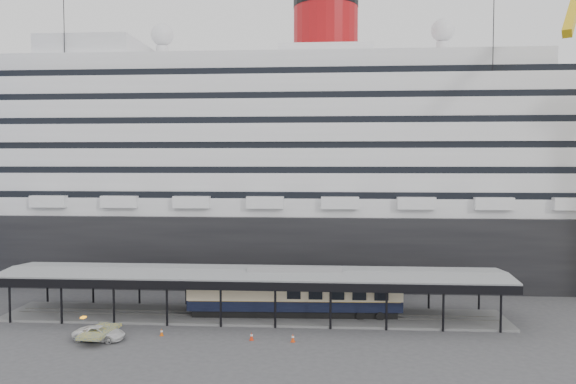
% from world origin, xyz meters
% --- Properties ---
extents(ground, '(200.00, 200.00, 0.00)m').
position_xyz_m(ground, '(0.00, 0.00, 0.00)').
color(ground, '#3E3E41').
rests_on(ground, ground).
extents(cruise_ship, '(130.00, 30.00, 43.90)m').
position_xyz_m(cruise_ship, '(0.05, 32.00, 18.35)').
color(cruise_ship, black).
rests_on(cruise_ship, ground).
extents(platform_canopy, '(56.00, 9.18, 5.30)m').
position_xyz_m(platform_canopy, '(0.00, 5.00, 2.36)').
color(platform_canopy, slate).
rests_on(platform_canopy, ground).
extents(port_truck, '(5.08, 2.62, 1.37)m').
position_xyz_m(port_truck, '(-13.87, -4.34, 0.68)').
color(port_truck, silver).
rests_on(port_truck, ground).
extents(pullman_carriage, '(23.79, 3.91, 23.27)m').
position_xyz_m(pullman_carriage, '(4.68, 5.00, 2.81)').
color(pullman_carriage, black).
rests_on(pullman_carriage, ground).
extents(traffic_cone_left, '(0.48, 0.48, 0.73)m').
position_xyz_m(traffic_cone_left, '(-8.24, -2.51, 0.36)').
color(traffic_cone_left, '#D1550B').
rests_on(traffic_cone_left, ground).
extents(traffic_cone_mid, '(0.52, 0.52, 0.82)m').
position_xyz_m(traffic_cone_mid, '(5.01, -3.57, 0.41)').
color(traffic_cone_mid, red).
rests_on(traffic_cone_mid, ground).
extents(traffic_cone_right, '(0.46, 0.46, 0.79)m').
position_xyz_m(traffic_cone_right, '(0.95, -3.29, 0.39)').
color(traffic_cone_right, red).
rests_on(traffic_cone_right, ground).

